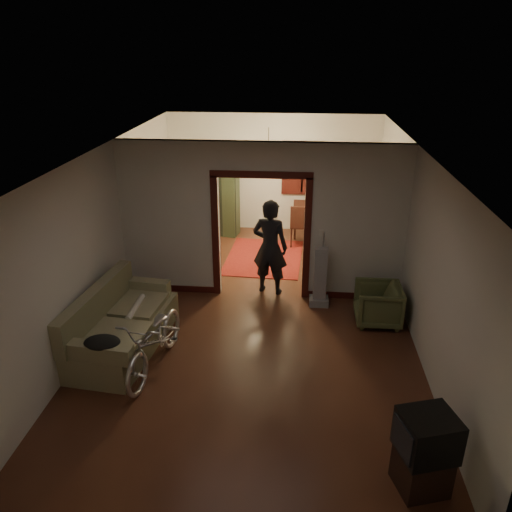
# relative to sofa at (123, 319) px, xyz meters

# --- Properties ---
(floor) EXTENTS (5.00, 8.50, 0.01)m
(floor) POSITION_rel_sofa_xyz_m (1.92, 1.21, -0.49)
(floor) COLOR #361A11
(floor) RESTS_ON ground
(ceiling) EXTENTS (5.00, 8.50, 0.01)m
(ceiling) POSITION_rel_sofa_xyz_m (1.92, 1.21, 2.31)
(ceiling) COLOR white
(ceiling) RESTS_ON floor
(wall_back) EXTENTS (5.00, 0.02, 2.80)m
(wall_back) POSITION_rel_sofa_xyz_m (1.92, 5.46, 0.91)
(wall_back) COLOR beige
(wall_back) RESTS_ON floor
(wall_left) EXTENTS (0.02, 8.50, 2.80)m
(wall_left) POSITION_rel_sofa_xyz_m (-0.58, 1.21, 0.91)
(wall_left) COLOR beige
(wall_left) RESTS_ON floor
(wall_right) EXTENTS (0.02, 8.50, 2.80)m
(wall_right) POSITION_rel_sofa_xyz_m (4.42, 1.21, 0.91)
(wall_right) COLOR beige
(wall_right) RESTS_ON floor
(partition_wall) EXTENTS (5.00, 0.14, 2.80)m
(partition_wall) POSITION_rel_sofa_xyz_m (1.92, 1.96, 0.91)
(partition_wall) COLOR beige
(partition_wall) RESTS_ON floor
(door_casing) EXTENTS (1.74, 0.20, 2.32)m
(door_casing) POSITION_rel_sofa_xyz_m (1.92, 1.96, 0.61)
(door_casing) COLOR #360F0C
(door_casing) RESTS_ON floor
(far_window) EXTENTS (0.98, 0.06, 1.28)m
(far_window) POSITION_rel_sofa_xyz_m (2.62, 5.42, 1.06)
(far_window) COLOR black
(far_window) RESTS_ON wall_back
(chandelier) EXTENTS (0.24, 0.24, 0.24)m
(chandelier) POSITION_rel_sofa_xyz_m (1.92, 3.71, 1.86)
(chandelier) COLOR #FFE0A5
(chandelier) RESTS_ON ceiling
(light_switch) EXTENTS (0.08, 0.01, 0.12)m
(light_switch) POSITION_rel_sofa_xyz_m (2.97, 1.89, 0.76)
(light_switch) COLOR silver
(light_switch) RESTS_ON partition_wall
(sofa) EXTENTS (1.18, 2.21, 0.98)m
(sofa) POSITION_rel_sofa_xyz_m (0.00, 0.00, 0.00)
(sofa) COLOR #6E6D49
(sofa) RESTS_ON floor
(rolled_paper) EXTENTS (0.09, 0.74, 0.09)m
(rolled_paper) POSITION_rel_sofa_xyz_m (0.10, 0.30, 0.04)
(rolled_paper) COLOR beige
(rolled_paper) RESTS_ON sofa
(jacket) EXTENTS (0.48, 0.36, 0.14)m
(jacket) POSITION_rel_sofa_xyz_m (0.05, -0.91, 0.19)
(jacket) COLOR black
(jacket) RESTS_ON sofa
(bicycle) EXTENTS (0.85, 1.83, 0.93)m
(bicycle) POSITION_rel_sofa_xyz_m (0.62, -0.47, -0.02)
(bicycle) COLOR silver
(bicycle) RESTS_ON floor
(armchair) EXTENTS (0.74, 0.72, 0.67)m
(armchair) POSITION_rel_sofa_xyz_m (3.91, 1.09, -0.15)
(armchair) COLOR #4B542F
(armchair) RESTS_ON floor
(tv_stand) EXTENTS (0.59, 0.56, 0.44)m
(tv_stand) POSITION_rel_sofa_xyz_m (3.92, -2.26, -0.27)
(tv_stand) COLOR black
(tv_stand) RESTS_ON floor
(crt_tv) EXTENTS (0.65, 0.62, 0.46)m
(crt_tv) POSITION_rel_sofa_xyz_m (3.92, -2.26, 0.20)
(crt_tv) COLOR black
(crt_tv) RESTS_ON tv_stand
(vacuum) EXTENTS (0.38, 0.33, 1.09)m
(vacuum) POSITION_rel_sofa_xyz_m (2.97, 1.61, 0.06)
(vacuum) COLOR gray
(vacuum) RESTS_ON floor
(person) EXTENTS (0.73, 0.57, 1.78)m
(person) POSITION_rel_sofa_xyz_m (2.07, 2.05, 0.40)
(person) COLOR black
(person) RESTS_ON floor
(oriental_rug) EXTENTS (1.68, 2.15, 0.02)m
(oriental_rug) POSITION_rel_sofa_xyz_m (1.86, 3.61, -0.48)
(oriental_rug) COLOR maroon
(oriental_rug) RESTS_ON floor
(locker) EXTENTS (0.86, 0.58, 1.60)m
(locker) POSITION_rel_sofa_xyz_m (0.72, 4.99, 0.31)
(locker) COLOR #28321E
(locker) RESTS_ON floor
(globe) EXTENTS (0.29, 0.29, 0.29)m
(globe) POSITION_rel_sofa_xyz_m (0.72, 4.99, 1.45)
(globe) COLOR #1E5972
(globe) RESTS_ON locker
(desk) EXTENTS (1.20, 0.86, 0.80)m
(desk) POSITION_rel_sofa_xyz_m (2.97, 5.01, -0.09)
(desk) COLOR black
(desk) RESTS_ON floor
(desk_chair) EXTENTS (0.53, 0.53, 0.98)m
(desk_chair) POSITION_rel_sofa_xyz_m (2.60, 4.40, 0.00)
(desk_chair) COLOR black
(desk_chair) RESTS_ON floor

